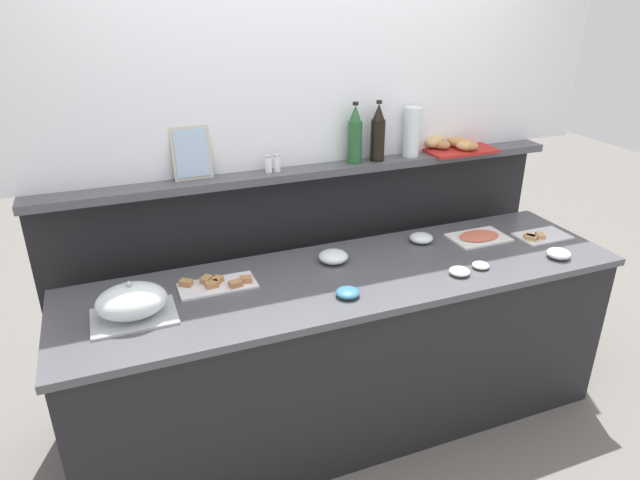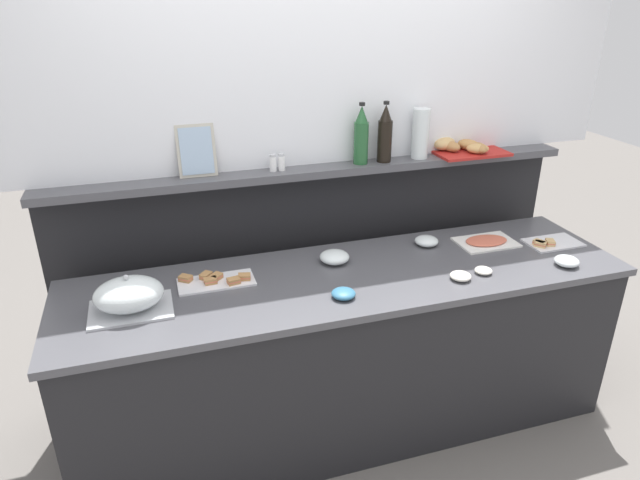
# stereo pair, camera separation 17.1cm
# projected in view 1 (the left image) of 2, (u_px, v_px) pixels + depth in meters

# --- Properties ---
(ground_plane) EXTENTS (12.00, 12.00, 0.00)m
(ground_plane) POSITION_uv_depth(u_px,v_px,m) (309.00, 358.00, 3.54)
(ground_plane) COLOR slate
(buffet_counter) EXTENTS (2.69, 0.72, 0.89)m
(buffet_counter) POSITION_uv_depth(u_px,v_px,m) (349.00, 351.00, 2.85)
(buffet_counter) COLOR black
(buffet_counter) RESTS_ON ground_plane
(back_ledge_unit) EXTENTS (2.80, 0.22, 1.29)m
(back_ledge_unit) POSITION_uv_depth(u_px,v_px,m) (311.00, 266.00, 3.21)
(back_ledge_unit) COLOR black
(back_ledge_unit) RESTS_ON ground_plane
(upper_wall_panel) EXTENTS (3.40, 0.08, 1.31)m
(upper_wall_panel) POSITION_uv_depth(u_px,v_px,m) (308.00, 30.00, 2.70)
(upper_wall_panel) COLOR white
(upper_wall_panel) RESTS_ON back_ledge_unit
(sandwich_platter_side) EXTENTS (0.28, 0.18, 0.04)m
(sandwich_platter_side) POSITION_uv_depth(u_px,v_px,m) (540.00, 236.00, 3.04)
(sandwich_platter_side) COLOR silver
(sandwich_platter_side) RESTS_ON buffet_counter
(sandwich_platter_rear) EXTENTS (0.35, 0.16, 0.04)m
(sandwich_platter_rear) POSITION_uv_depth(u_px,v_px,m) (217.00, 284.00, 2.55)
(sandwich_platter_rear) COLOR silver
(sandwich_platter_rear) RESTS_ON buffet_counter
(cold_cuts_platter) EXTENTS (0.31, 0.21, 0.02)m
(cold_cuts_platter) POSITION_uv_depth(u_px,v_px,m) (479.00, 237.00, 3.03)
(cold_cuts_platter) COLOR white
(cold_cuts_platter) RESTS_ON buffet_counter
(serving_cloche) EXTENTS (0.34, 0.24, 0.17)m
(serving_cloche) POSITION_uv_depth(u_px,v_px,m) (132.00, 303.00, 2.28)
(serving_cloche) COLOR #B7BABF
(serving_cloche) RESTS_ON buffet_counter
(glass_bowl_large) EXTENTS (0.15, 0.15, 0.06)m
(glass_bowl_large) POSITION_uv_depth(u_px,v_px,m) (333.00, 257.00, 2.77)
(glass_bowl_large) COLOR silver
(glass_bowl_large) RESTS_ON buffet_counter
(glass_bowl_medium) EXTENTS (0.12, 0.12, 0.05)m
(glass_bowl_medium) POSITION_uv_depth(u_px,v_px,m) (559.00, 254.00, 2.81)
(glass_bowl_medium) COLOR silver
(glass_bowl_medium) RESTS_ON buffet_counter
(glass_bowl_small) EXTENTS (0.12, 0.12, 0.05)m
(glass_bowl_small) POSITION_uv_depth(u_px,v_px,m) (421.00, 238.00, 2.99)
(glass_bowl_small) COLOR silver
(glass_bowl_small) RESTS_ON buffet_counter
(condiment_bowl_teal) EXTENTS (0.11, 0.11, 0.04)m
(condiment_bowl_teal) POSITION_uv_depth(u_px,v_px,m) (348.00, 293.00, 2.46)
(condiment_bowl_teal) COLOR teal
(condiment_bowl_teal) RESTS_ON buffet_counter
(condiment_bowl_red) EXTENTS (0.08, 0.08, 0.03)m
(condiment_bowl_red) POSITION_uv_depth(u_px,v_px,m) (481.00, 265.00, 2.71)
(condiment_bowl_red) COLOR silver
(condiment_bowl_red) RESTS_ON buffet_counter
(condiment_bowl_dark) EXTENTS (0.10, 0.10, 0.03)m
(condiment_bowl_dark) POSITION_uv_depth(u_px,v_px,m) (460.00, 271.00, 2.65)
(condiment_bowl_dark) COLOR silver
(condiment_bowl_dark) RESTS_ON buffet_counter
(wine_bottle_dark) EXTENTS (0.08, 0.08, 0.32)m
(wine_bottle_dark) POSITION_uv_depth(u_px,v_px,m) (378.00, 134.00, 2.94)
(wine_bottle_dark) COLOR black
(wine_bottle_dark) RESTS_ON back_ledge_unit
(wine_bottle_green) EXTENTS (0.08, 0.08, 0.32)m
(wine_bottle_green) POSITION_uv_depth(u_px,v_px,m) (355.00, 136.00, 2.90)
(wine_bottle_green) COLOR #23562D
(wine_bottle_green) RESTS_ON back_ledge_unit
(salt_shaker) EXTENTS (0.03, 0.03, 0.09)m
(salt_shaker) POSITION_uv_depth(u_px,v_px,m) (268.00, 164.00, 2.79)
(salt_shaker) COLOR white
(salt_shaker) RESTS_ON back_ledge_unit
(pepper_shaker) EXTENTS (0.03, 0.03, 0.09)m
(pepper_shaker) POSITION_uv_depth(u_px,v_px,m) (277.00, 163.00, 2.80)
(pepper_shaker) COLOR white
(pepper_shaker) RESTS_ON back_ledge_unit
(bread_basket) EXTENTS (0.41, 0.27, 0.08)m
(bread_basket) POSITION_uv_depth(u_px,v_px,m) (453.00, 145.00, 3.16)
(bread_basket) COLOR #B2231E
(bread_basket) RESTS_ON back_ledge_unit
(framed_picture) EXTENTS (0.18, 0.06, 0.25)m
(framed_picture) POSITION_uv_depth(u_px,v_px,m) (191.00, 153.00, 2.66)
(framed_picture) COLOR #B2AD9E
(framed_picture) RESTS_ON back_ledge_unit
(water_carafe) EXTENTS (0.09, 0.09, 0.27)m
(water_carafe) POSITION_uv_depth(u_px,v_px,m) (412.00, 132.00, 3.02)
(water_carafe) COLOR silver
(water_carafe) RESTS_ON back_ledge_unit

